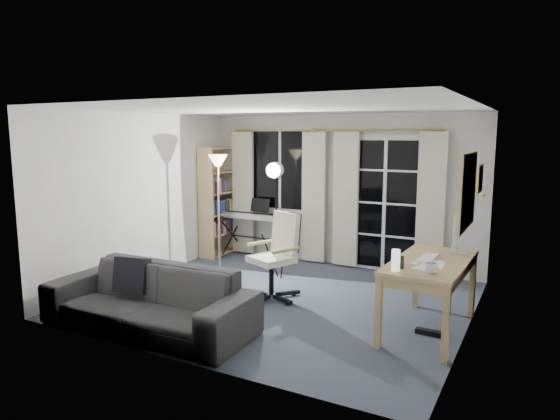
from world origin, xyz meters
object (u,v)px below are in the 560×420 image
at_px(mug, 431,267).
at_px(sofa, 148,289).
at_px(keyboard_piano, 257,217).
at_px(bookshelf, 218,204).
at_px(monitor, 459,228).
at_px(studio_light, 275,183).
at_px(office_chair, 279,248).
at_px(desk, 430,269).
at_px(torchiere_lamp, 218,178).

height_order(mug, sofa, sofa).
bearing_deg(keyboard_piano, bookshelf, -175.45).
bearing_deg(mug, monitor, 84.21).
bearing_deg(studio_light, office_chair, -66.24).
bearing_deg(desk, sofa, -150.39).
xyz_separation_m(torchiere_lamp, sofa, (0.62, -2.19, -0.99)).
relative_size(keyboard_piano, desk, 0.88).
relative_size(bookshelf, sofa, 0.80).
xyz_separation_m(bookshelf, torchiere_lamp, (0.73, -0.99, 0.55)).
distance_m(torchiere_lamp, sofa, 2.48).
bearing_deg(desk, bookshelf, 157.85).
xyz_separation_m(studio_light, monitor, (2.64, -0.60, -0.31)).
relative_size(keyboard_piano, monitor, 2.32).
relative_size(torchiere_lamp, keyboard_piano, 1.38).
bearing_deg(sofa, torchiere_lamp, 103.85).
distance_m(bookshelf, mug, 4.71).
xyz_separation_m(desk, mug, (0.10, -0.50, 0.16)).
height_order(bookshelf, studio_light, bookshelf).
xyz_separation_m(torchiere_lamp, office_chair, (1.33, -0.56, -0.80)).
bearing_deg(studio_light, sofa, -103.34).
xyz_separation_m(bookshelf, keyboard_piano, (0.76, 0.06, -0.18)).
bearing_deg(office_chair, torchiere_lamp, -179.82).
height_order(studio_light, mug, studio_light).
relative_size(office_chair, sofa, 0.47).
xyz_separation_m(office_chair, monitor, (2.14, 0.20, 0.42)).
distance_m(bookshelf, sofa, 3.49).
xyz_separation_m(bookshelf, office_chair, (2.05, -1.55, -0.24)).
bearing_deg(office_chair, mug, 2.86).
distance_m(keyboard_piano, office_chair, 2.07).
bearing_deg(mug, studio_light, 148.73).
relative_size(bookshelf, studio_light, 1.09).
height_order(keyboard_piano, studio_light, studio_light).
bearing_deg(studio_light, monitor, -21.01).
xyz_separation_m(monitor, sofa, (-2.86, -1.83, -0.62)).
bearing_deg(studio_light, desk, -31.46).
bearing_deg(monitor, mug, -93.66).
xyz_separation_m(torchiere_lamp, studio_light, (0.83, 0.23, -0.06)).
distance_m(torchiere_lamp, office_chair, 1.65).
relative_size(bookshelf, desk, 1.27).
relative_size(bookshelf, monitor, 3.35).
bearing_deg(monitor, desk, -111.44).
bearing_deg(keyboard_piano, mug, -35.01).
bearing_deg(monitor, keyboard_piano, 159.78).
relative_size(desk, mug, 11.59).
height_order(bookshelf, desk, bookshelf).
bearing_deg(office_chair, desk, 15.65).
xyz_separation_m(torchiere_lamp, monitor, (3.47, -0.36, -0.37)).
xyz_separation_m(torchiere_lamp, keyboard_piano, (0.04, 1.05, -0.73)).
xyz_separation_m(bookshelf, mug, (4.10, -2.31, -0.05)).
relative_size(studio_light, mug, 13.56).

